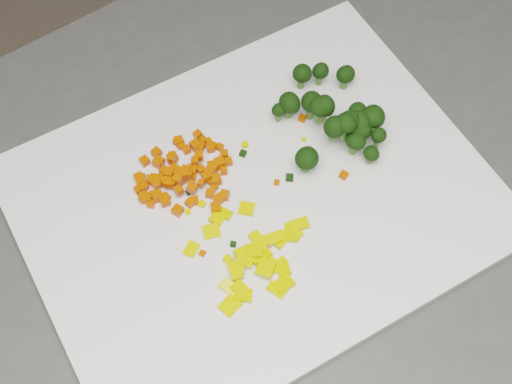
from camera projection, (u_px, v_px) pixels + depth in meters
counter_block at (275, 315)px, 1.20m from camera, size 1.01×0.71×0.90m
cutting_board at (256, 199)px, 0.78m from camera, size 0.52×0.42×0.01m
carrot_pile at (185, 170)px, 0.78m from camera, size 0.11×0.11×0.03m
pepper_pile at (250, 249)px, 0.74m from camera, size 0.13×0.13×0.02m
broccoli_pile at (328, 112)px, 0.80m from camera, size 0.13×0.13×0.06m
carrot_cube_0 at (188, 174)px, 0.78m from camera, size 0.01×0.01×0.01m
carrot_cube_1 at (197, 145)px, 0.81m from camera, size 0.01×0.01×0.01m
carrot_cube_2 at (173, 158)px, 0.80m from camera, size 0.01×0.01×0.01m
carrot_cube_3 at (187, 171)px, 0.78m from camera, size 0.01×0.01×0.01m
carrot_cube_4 at (179, 190)px, 0.77m from camera, size 0.01×0.01×0.01m
carrot_cube_5 at (224, 171)px, 0.79m from camera, size 0.01×0.01×0.01m
carrot_cube_6 at (193, 177)px, 0.79m from camera, size 0.01×0.01×0.01m
carrot_cube_7 at (219, 199)px, 0.77m from camera, size 0.01×0.01×0.01m
carrot_cube_8 at (142, 177)px, 0.79m from camera, size 0.01×0.01×0.01m
carrot_cube_9 at (174, 170)px, 0.79m from camera, size 0.01×0.01×0.01m
carrot_cube_10 at (159, 162)px, 0.79m from camera, size 0.01×0.01×0.01m
carrot_cube_11 at (212, 167)px, 0.79m from camera, size 0.01×0.01×0.01m
carrot_cube_12 at (169, 173)px, 0.78m from camera, size 0.01×0.01×0.01m
carrot_cube_13 at (180, 181)px, 0.78m from camera, size 0.01×0.01×0.01m
carrot_cube_14 at (213, 146)px, 0.80m from camera, size 0.01×0.01×0.01m
carrot_cube_15 at (229, 162)px, 0.79m from camera, size 0.01×0.01×0.01m
carrot_cube_16 at (151, 180)px, 0.78m from camera, size 0.01×0.01×0.01m
carrot_cube_17 at (165, 181)px, 0.77m from camera, size 0.01×0.01×0.01m
carrot_cube_18 at (190, 203)px, 0.77m from camera, size 0.01×0.01×0.01m
carrot_cube_19 at (181, 177)px, 0.78m from camera, size 0.01×0.01×0.01m
carrot_cube_20 at (141, 181)px, 0.78m from camera, size 0.01×0.01×0.01m
carrot_cube_21 at (173, 182)px, 0.77m from camera, size 0.01×0.01×0.01m
carrot_cube_22 at (166, 197)px, 0.77m from camera, size 0.01×0.01×0.01m
carrot_cube_23 at (178, 211)px, 0.76m from camera, size 0.01×0.01×0.01m
carrot_cube_24 at (216, 180)px, 0.78m from camera, size 0.01×0.01×0.01m
carrot_cube_25 at (143, 197)px, 0.77m from camera, size 0.01×0.01×0.01m
carrot_cube_26 at (154, 196)px, 0.77m from camera, size 0.01×0.01×0.01m
carrot_cube_27 at (154, 178)px, 0.78m from camera, size 0.01×0.01×0.01m
carrot_cube_28 at (192, 171)px, 0.79m from camera, size 0.01×0.01×0.01m
carrot_cube_29 at (193, 177)px, 0.79m from camera, size 0.01×0.01×0.01m
carrot_cube_30 at (165, 201)px, 0.77m from camera, size 0.01×0.01×0.01m
carrot_cube_31 at (220, 163)px, 0.79m from camera, size 0.01×0.01×0.01m
carrot_cube_32 at (210, 193)px, 0.77m from camera, size 0.01×0.01×0.01m
carrot_cube_33 at (209, 141)px, 0.81m from camera, size 0.01×0.01×0.01m
carrot_cube_34 at (161, 179)px, 0.78m from camera, size 0.01×0.01×0.01m
carrot_cube_35 at (179, 141)px, 0.81m from camera, size 0.01×0.01×0.01m
carrot_cube_36 at (201, 170)px, 0.79m from camera, size 0.01×0.01×0.01m
carrot_cube_37 at (165, 200)px, 0.77m from camera, size 0.01×0.01×0.01m
carrot_cube_38 at (196, 145)px, 0.80m from camera, size 0.01×0.01×0.01m
carrot_cube_39 at (192, 188)px, 0.77m from camera, size 0.01×0.01×0.01m
carrot_cube_40 at (169, 183)px, 0.77m from camera, size 0.01×0.01×0.01m
carrot_cube_41 at (214, 181)px, 0.78m from camera, size 0.01×0.01×0.01m
carrot_cube_42 at (215, 187)px, 0.78m from camera, size 0.01×0.01×0.01m
carrot_cube_43 at (184, 175)px, 0.79m from camera, size 0.01×0.01×0.01m
carrot_cube_44 at (138, 190)px, 0.78m from camera, size 0.01×0.01×0.01m
carrot_cube_45 at (206, 176)px, 0.78m from camera, size 0.01×0.01×0.01m
carrot_cube_46 at (144, 187)px, 0.78m from camera, size 0.01×0.01×0.01m
carrot_cube_47 at (186, 150)px, 0.80m from camera, size 0.01×0.01×0.01m
carrot_cube_48 at (173, 162)px, 0.79m from camera, size 0.01×0.01×0.01m
carrot_cube_49 at (220, 147)px, 0.80m from camera, size 0.01×0.01×0.01m
carrot_cube_50 at (178, 179)px, 0.77m from camera, size 0.01×0.01×0.01m
carrot_cube_51 at (146, 198)px, 0.77m from camera, size 0.02×0.02×0.01m
carrot_cube_52 at (165, 171)px, 0.79m from camera, size 0.01×0.01×0.01m
carrot_cube_53 at (192, 184)px, 0.77m from camera, size 0.01×0.01×0.01m
carrot_cube_54 at (211, 148)px, 0.80m from camera, size 0.01×0.01×0.01m
carrot_cube_55 at (188, 174)px, 0.78m from camera, size 0.01×0.01×0.01m
carrot_cube_56 at (145, 161)px, 0.79m from camera, size 0.01×0.01×0.01m
carrot_cube_57 at (213, 169)px, 0.79m from camera, size 0.01×0.01×0.01m
carrot_cube_58 at (185, 170)px, 0.78m from camera, size 0.01×0.01×0.01m
carrot_cube_59 at (172, 156)px, 0.80m from camera, size 0.01×0.01×0.01m
carrot_cube_60 at (177, 141)px, 0.81m from camera, size 0.01×0.01×0.01m
carrot_cube_61 at (203, 140)px, 0.81m from camera, size 0.01×0.01×0.01m
carrot_cube_62 at (216, 208)px, 0.77m from camera, size 0.01×0.01×0.01m
carrot_cube_63 at (195, 201)px, 0.77m from camera, size 0.01×0.01×0.01m
carrot_cube_64 at (201, 183)px, 0.77m from camera, size 0.01×0.01×0.01m
carrot_cube_65 at (151, 204)px, 0.77m from camera, size 0.01×0.01×0.01m
carrot_cube_66 at (177, 172)px, 0.78m from camera, size 0.01×0.01×0.01m
carrot_cube_67 at (198, 135)px, 0.81m from camera, size 0.01×0.01×0.01m
carrot_cube_68 at (199, 156)px, 0.79m from camera, size 0.01×0.01×0.01m
carrot_cube_69 at (156, 153)px, 0.80m from camera, size 0.01×0.01×0.01m
carrot_cube_70 at (157, 196)px, 0.77m from camera, size 0.01×0.01×0.01m
carrot_cube_71 at (195, 161)px, 0.78m from camera, size 0.01×0.01×0.01m
carrot_cube_72 at (163, 198)px, 0.77m from camera, size 0.01×0.01×0.01m
carrot_cube_73 at (200, 147)px, 0.80m from camera, size 0.01×0.01×0.01m
carrot_cube_74 at (225, 195)px, 0.77m from camera, size 0.01×0.01×0.01m
carrot_cube_75 at (184, 174)px, 0.78m from camera, size 0.01×0.01×0.01m
carrot_cube_76 at (157, 184)px, 0.78m from camera, size 0.01×0.01×0.01m
carrot_cube_77 at (210, 172)px, 0.79m from camera, size 0.01×0.01×0.01m
carrot_cube_78 at (139, 178)px, 0.78m from camera, size 0.01×0.01×0.01m
carrot_cube_79 at (171, 159)px, 0.79m from camera, size 0.01×0.01×0.01m
carrot_cube_80 at (224, 154)px, 0.80m from camera, size 0.01×0.01×0.01m
carrot_cube_81 at (181, 145)px, 0.81m from camera, size 0.01×0.01×0.01m
pepper_chunk_0 at (260, 243)px, 0.74m from camera, size 0.02×0.02×0.01m
pepper_chunk_1 at (300, 224)px, 0.76m from camera, size 0.02×0.02×0.01m
pepper_chunk_2 at (246, 261)px, 0.73m from camera, size 0.02×0.02×0.00m
pepper_chunk_3 at (236, 270)px, 0.73m from camera, size 0.02×0.02×0.01m
pepper_chunk_4 at (240, 290)px, 0.72m from camera, size 0.02×0.02×0.01m
pepper_chunk_5 at (243, 295)px, 0.72m from camera, size 0.02×0.02×0.01m
pepper_chunk_6 at (283, 284)px, 0.72m from camera, size 0.02×0.02×0.01m
pepper_chunk_7 at (243, 256)px, 0.73m from camera, size 0.02×0.02×0.01m
pepper_chunk_8 at (237, 268)px, 0.73m from camera, size 0.02×0.02×0.01m
pepper_chunk_9 at (230, 306)px, 0.71m from camera, size 0.02×0.02×0.00m
pepper_chunk_10 at (280, 241)px, 0.75m from camera, size 0.02×0.02×0.01m
pepper_chunk_11 at (274, 238)px, 0.74m from camera, size 0.02×0.02×0.01m
pepper_chunk_12 at (251, 253)px, 0.74m from camera, size 0.02×0.02×0.01m
pepper_chunk_13 at (211, 231)px, 0.75m from camera, size 0.02×0.02×0.01m
pepper_chunk_14 at (280, 264)px, 0.74m from camera, size 0.02×0.01×0.01m
pepper_chunk_15 at (224, 214)px, 0.77m from camera, size 0.02×0.02×0.01m
pepper_chunk_16 at (282, 268)px, 0.73m from camera, size 0.02×0.02×0.01m
pepper_chunk_17 at (191, 249)px, 0.74m from camera, size 0.02×0.02×0.01m
pepper_chunk_18 at (281, 238)px, 0.75m from camera, size 0.01×0.02×0.01m
pepper_chunk_19 at (271, 265)px, 0.74m from camera, size 0.02×0.02×0.00m
pepper_chunk_20 at (260, 254)px, 0.74m from camera, size 0.02×0.02×0.01m
pepper_chunk_21 at (277, 290)px, 0.72m from camera, size 0.02×0.02×0.01m
pepper_chunk_22 at (217, 218)px, 0.76m from camera, size 0.02×0.02×0.01m
pepper_chunk_23 at (292, 232)px, 0.75m from camera, size 0.03×0.03×0.01m
pepper_chunk_24 at (254, 250)px, 0.74m from camera, size 0.02×0.02×0.01m
pepper_chunk_25 at (247, 209)px, 0.77m from camera, size 0.02×0.02×0.00m
pepper_chunk_26 at (266, 268)px, 0.73m from camera, size 0.03×0.03×0.01m
pepper_chunk_27 at (229, 287)px, 0.72m from camera, size 0.02×0.02×0.01m
pepper_chunk_28 at (258, 240)px, 0.75m from camera, size 0.01×0.02×0.01m
broccoli_floret_0 at (371, 122)px, 0.80m from camera, size 0.04×0.04×0.04m
broccoli_floret_1 at (377, 141)px, 0.79m from camera, size 0.02×0.02×0.03m
broccoli_floret_2 at (278, 113)px, 0.82m from camera, size 0.02×0.02×0.03m
broccoli_floret_3 at (357, 128)px, 0.80m from camera, size 0.04×0.04×0.04m
broccoli_floret_4 at (319, 111)px, 0.79m from camera, size 0.03×0.03×0.04m
broccoli_floret_5 at (370, 156)px, 0.79m from camera, size 0.02×0.02×0.02m
broccoli_floret_6 at (320, 75)px, 0.84m from camera, size 0.03×0.03×0.03m
broccoli_floret_7 at (344, 78)px, 0.84m from camera, size 0.03×0.03×0.03m
broccoli_floret_8 at (333, 130)px, 0.78m from camera, size 0.03×0.03×0.03m
broccoli_floret_9 at (344, 128)px, 0.78m from camera, size 0.03×0.03×0.04m
broccoli_floret_10 at (311, 107)px, 0.81m from camera, size 0.03×0.03×0.04m
broccoli_floret_11 at (352, 133)px, 0.80m from camera, size 0.04×0.04×0.04m
broccoli_floret_12 at (356, 114)px, 0.82m from camera, size 0.03×0.03×0.03m
broccoli_floret_13 at (360, 134)px, 0.80m from camera, size 0.03×0.03×0.04m
broccoli_floret_14 at (306, 161)px, 0.78m from camera, size 0.04×0.04×0.03m
broccoli_floret_15 at (354, 144)px, 0.79m from camera, size 0.03×0.03×0.03m
broccoli_floret_16 at (323, 110)px, 0.79m from camera, size 0.03×0.03×0.04m
broccoli_floret_17 at (289, 107)px, 0.82m from camera, size 0.03×0.03×0.03m
broccoli_floret_18 at (301, 78)px, 0.84m from camera, size 0.03×0.03×0.03m
broccoli_floret_19 at (348, 124)px, 0.79m from camera, size 0.03×0.03×0.03m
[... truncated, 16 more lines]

